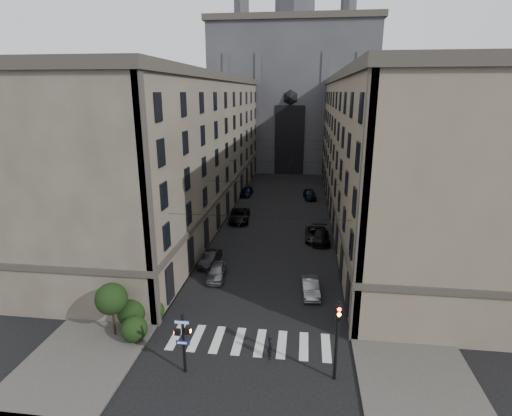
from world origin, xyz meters
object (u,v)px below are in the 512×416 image
at_px(car_right_far, 310,194).
at_px(pedestrian, 270,346).
at_px(gothic_tower, 293,86).
at_px(car_right_midfar, 321,236).
at_px(pedestrian_signal_left, 183,339).
at_px(car_left_far, 246,192).
at_px(car_right_midnear, 315,234).
at_px(car_right_near, 310,287).
at_px(car_left_midnear, 210,259).
at_px(car_left_midfar, 239,215).
at_px(traffic_light_right, 337,332).
at_px(car_left_near, 217,272).

relative_size(car_right_far, pedestrian, 2.61).
distance_m(gothic_tower, car_right_midfar, 53.07).
xyz_separation_m(gothic_tower, car_right_far, (4.26, -30.75, -17.03)).
relative_size(pedestrian_signal_left, car_right_far, 0.89).
bearing_deg(pedestrian_signal_left, car_right_far, 79.68).
distance_m(car_left_far, car_right_midnear, 22.27).
xyz_separation_m(car_left_far, car_right_near, (10.36, -32.64, -0.00)).
bearing_deg(car_left_far, gothic_tower, 80.51).
bearing_deg(car_left_midnear, pedestrian, -55.75).
relative_size(car_right_midfar, car_right_far, 1.10).
height_order(car_left_midfar, car_right_near, car_left_midfar).
bearing_deg(car_left_midnear, car_right_midfar, 41.25).
bearing_deg(car_left_far, car_right_far, -2.37).
xyz_separation_m(traffic_light_right, car_left_midfar, (-10.67, 29.50, -2.52)).
distance_m(car_right_midnear, pedestrian, 22.42).
distance_m(gothic_tower, car_left_midnear, 60.49).
bearing_deg(car_left_far, car_right_midnear, -58.36).
relative_size(traffic_light_right, car_right_midfar, 1.05).
bearing_deg(car_right_near, traffic_light_right, -87.83).
bearing_deg(car_right_far, pedestrian, -100.72).
bearing_deg(traffic_light_right, car_left_midnear, 126.44).
distance_m(traffic_light_right, car_left_far, 44.76).
xyz_separation_m(car_left_near, car_right_near, (8.55, -1.89, -0.02)).
bearing_deg(car_right_midnear, car_left_midfar, 149.63).
distance_m(car_right_midfar, car_right_far, 19.23).
relative_size(car_left_midnear, car_right_midnear, 0.82).
relative_size(car_right_midnear, pedestrian, 2.76).
relative_size(gothic_tower, traffic_light_right, 11.15).
distance_m(gothic_tower, pedestrian_signal_left, 75.15).
height_order(traffic_light_right, car_left_near, traffic_light_right).
bearing_deg(car_left_midfar, pedestrian_signal_left, -91.55).
relative_size(car_left_near, car_right_midfar, 0.79).
distance_m(car_left_near, car_right_midnear, 14.60).
distance_m(car_right_midfar, pedestrian, 21.89).
height_order(car_left_far, car_right_far, car_right_far).
bearing_deg(gothic_tower, car_left_midfar, -96.64).
bearing_deg(car_left_near, pedestrian_signal_left, -90.59).
bearing_deg(car_right_far, car_left_midnear, -117.25).
distance_m(car_left_midnear, car_right_near, 11.02).
bearing_deg(car_right_near, car_left_midfar, 110.52).
distance_m(gothic_tower, car_right_near, 65.02).
distance_m(pedestrian_signal_left, car_right_midfar, 25.21).
bearing_deg(car_left_midfar, car_right_near, -68.56).
relative_size(car_left_near, car_right_far, 0.87).
xyz_separation_m(pedestrian_signal_left, car_right_near, (7.71, 10.88, -1.68)).
height_order(car_left_near, car_right_far, car_right_far).
distance_m(pedestrian_signal_left, car_right_far, 43.43).
xyz_separation_m(car_right_midfar, pedestrian, (-3.85, -21.55, 0.14)).
bearing_deg(car_left_midnear, car_left_midfar, 93.78).
height_order(gothic_tower, car_right_far, gothic_tower).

